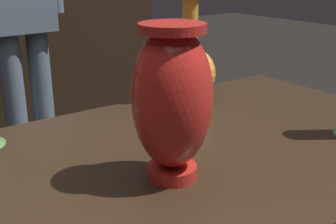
% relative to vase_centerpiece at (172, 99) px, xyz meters
% --- Properties ---
extents(vase_centerpiece, '(0.13, 0.13, 0.26)m').
position_rel_vase_centerpiece_xyz_m(vase_centerpiece, '(0.00, 0.00, 0.00)').
color(vase_centerpiece, red).
rests_on(vase_centerpiece, display_plinth).
extents(vase_tall_behind, '(0.14, 0.14, 0.29)m').
position_rel_vase_centerpiece_xyz_m(vase_tall_behind, '(0.29, 0.33, -0.05)').
color(vase_tall_behind, orange).
rests_on(vase_tall_behind, display_plinth).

